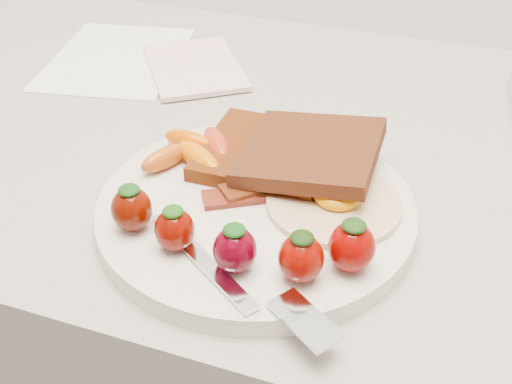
% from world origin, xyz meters
% --- Properties ---
extents(plate, '(0.27, 0.27, 0.02)m').
position_xyz_m(plate, '(-0.03, 1.56, 0.91)').
color(plate, silver).
rests_on(plate, counter).
extents(toast_lower, '(0.12, 0.12, 0.01)m').
position_xyz_m(toast_lower, '(-0.04, 1.62, 0.93)').
color(toast_lower, '#421808').
rests_on(toast_lower, plate).
extents(toast_upper, '(0.12, 0.12, 0.03)m').
position_xyz_m(toast_upper, '(0.00, 1.62, 0.94)').
color(toast_upper, '#37170A').
rests_on(toast_upper, toast_lower).
extents(fried_egg, '(0.12, 0.12, 0.02)m').
position_xyz_m(fried_egg, '(0.04, 1.57, 0.92)').
color(fried_egg, '#F4E4C5').
rests_on(fried_egg, plate).
extents(bacon_strips, '(0.11, 0.10, 0.01)m').
position_xyz_m(bacon_strips, '(-0.02, 1.57, 0.92)').
color(bacon_strips, '#4D0B03').
rests_on(bacon_strips, plate).
extents(baby_carrots, '(0.08, 0.09, 0.02)m').
position_xyz_m(baby_carrots, '(-0.10, 1.60, 0.93)').
color(baby_carrots, '#DA5400').
rests_on(baby_carrots, plate).
extents(strawberries, '(0.21, 0.06, 0.04)m').
position_xyz_m(strawberries, '(-0.01, 1.49, 0.94)').
color(strawberries, '#4F0A00').
rests_on(strawberries, plate).
extents(fork, '(0.18, 0.10, 0.00)m').
position_xyz_m(fork, '(0.00, 1.46, 0.92)').
color(fork, silver).
rests_on(fork, plate).
extents(paper_sheet, '(0.20, 0.24, 0.00)m').
position_xyz_m(paper_sheet, '(-0.30, 1.80, 0.90)').
color(paper_sheet, white).
rests_on(paper_sheet, counter).
extents(notepad, '(0.17, 0.19, 0.01)m').
position_xyz_m(notepad, '(-0.19, 1.81, 0.91)').
color(notepad, '#F3C1C9').
rests_on(notepad, paper_sheet).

